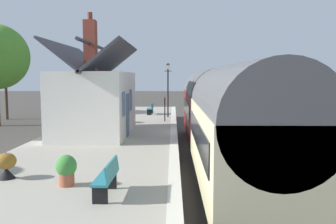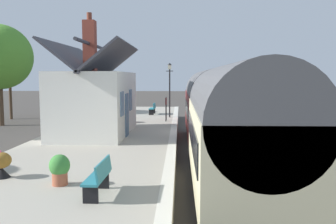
{
  "view_description": "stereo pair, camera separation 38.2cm",
  "coord_description": "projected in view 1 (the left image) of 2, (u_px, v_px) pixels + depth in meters",
  "views": [
    {
      "loc": [
        -18.93,
        1.22,
        3.91
      ],
      "look_at": [
        0.57,
        1.5,
        1.99
      ],
      "focal_mm": 38.29,
      "sensor_mm": 36.0,
      "label": 1
    },
    {
      "loc": [
        -18.92,
        0.84,
        3.91
      ],
      "look_at": [
        0.57,
        1.5,
        1.99
      ],
      "focal_mm": 38.29,
      "sensor_mm": 36.0,
      "label": 2
    }
  ],
  "objects": [
    {
      "name": "tree_far_right",
      "position": [
        5.0,
        63.0,
        32.53
      ],
      "size": [
        3.17,
        3.08,
        6.88
      ],
      "color": "#4C3828",
      "rests_on": "ground"
    },
    {
      "name": "platform",
      "position": [
        115.0,
        141.0,
        19.21
      ],
      "size": [
        32.0,
        6.71,
        0.99
      ],
      "primitive_type": "cube",
      "color": "#A39B8C",
      "rests_on": "ground"
    },
    {
      "name": "planter_edge_near",
      "position": [
        6.0,
        165.0,
        10.27
      ],
      "size": [
        0.57,
        0.57,
        0.83
      ],
      "color": "black",
      "rests_on": "platform"
    },
    {
      "name": "lamp_post_platform",
      "position": [
        168.0,
        80.0,
        25.69
      ],
      "size": [
        0.32,
        0.5,
        3.91
      ],
      "color": "black",
      "rests_on": "platform"
    },
    {
      "name": "ground_plane",
      "position": [
        196.0,
        150.0,
        19.2
      ],
      "size": [
        160.0,
        160.0,
        0.0
      ],
      "primitive_type": "plane",
      "color": "#423D38"
    },
    {
      "name": "planter_by_door",
      "position": [
        86.0,
        116.0,
        23.63
      ],
      "size": [
        0.86,
        0.32,
        0.66
      ],
      "color": "#9E5138",
      "rests_on": "platform"
    },
    {
      "name": "planter_corner_building",
      "position": [
        127.0,
        118.0,
        22.9
      ],
      "size": [
        0.89,
        0.32,
        0.63
      ],
      "color": "#9E5138",
      "rests_on": "platform"
    },
    {
      "name": "bench_mid_platform",
      "position": [
        151.0,
        108.0,
        27.98
      ],
      "size": [
        1.41,
        0.48,
        0.88
      ],
      "color": "#26727F",
      "rests_on": "platform"
    },
    {
      "name": "train",
      "position": [
        220.0,
        114.0,
        16.16
      ],
      "size": [
        19.03,
        2.73,
        4.32
      ],
      "color": "black",
      "rests_on": "ground"
    },
    {
      "name": "rail_far",
      "position": [
        199.0,
        149.0,
        19.19
      ],
      "size": [
        52.0,
        0.08,
        0.14
      ],
      "primitive_type": "cube",
      "color": "gray",
      "rests_on": "ground"
    },
    {
      "name": "station_building",
      "position": [
        96.0,
        100.0,
        18.22
      ],
      "size": [
        6.89,
        3.57,
        5.93
      ],
      "color": "white",
      "rests_on": "platform"
    },
    {
      "name": "bench_near_building",
      "position": [
        108.0,
        177.0,
        8.75
      ],
      "size": [
        1.41,
        0.46,
        0.88
      ],
      "color": "#26727F",
      "rests_on": "platform"
    },
    {
      "name": "planter_edge_far",
      "position": [
        129.0,
        107.0,
        30.82
      ],
      "size": [
        0.7,
        0.32,
        0.65
      ],
      "color": "gray",
      "rests_on": "platform"
    },
    {
      "name": "platform_edge_coping",
      "position": [
        174.0,
        131.0,
        19.12
      ],
      "size": [
        32.0,
        0.36,
        0.02
      ],
      "primitive_type": "cube",
      "color": "beige",
      "rests_on": "platform"
    },
    {
      "name": "planter_under_sign",
      "position": [
        66.0,
        169.0,
        9.6
      ],
      "size": [
        0.55,
        0.55,
        0.84
      ],
      "color": "#9E5138",
      "rests_on": "platform"
    },
    {
      "name": "station_sign_board",
      "position": [
        165.0,
        103.0,
        23.68
      ],
      "size": [
        0.96,
        0.06,
        1.57
      ],
      "color": "black",
      "rests_on": "platform"
    },
    {
      "name": "rail_near",
      "position": [
        226.0,
        149.0,
        19.17
      ],
      "size": [
        52.0,
        0.08,
        0.14
      ],
      "primitive_type": "cube",
      "color": "gray",
      "rests_on": "ground"
    }
  ]
}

